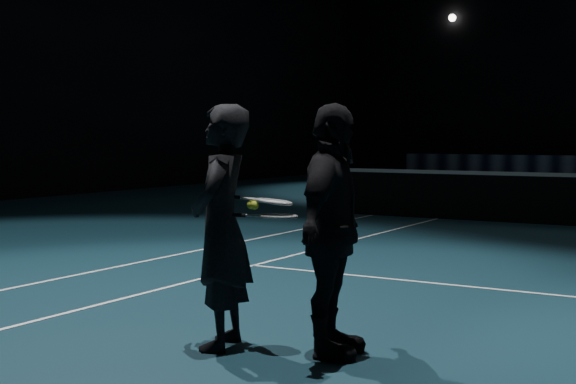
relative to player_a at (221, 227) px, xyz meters
name	(u,v)px	position (x,y,z in m)	size (l,w,h in m)	color
wall_left	(34,4)	(-12.78, 9.73, 4.08)	(36.00, 36.00, 0.00)	black
net_post_left	(329,187)	(-4.18, 9.73, -0.37)	(0.10, 0.10, 1.10)	black
player_a	(221,227)	(0.00, 0.00, 0.00)	(0.67, 0.44, 1.84)	black
player_b	(332,230)	(0.82, 0.22, 0.00)	(1.08, 0.45, 1.84)	black
racket_lower	(279,216)	(0.43, 0.12, 0.09)	(0.68, 0.22, 0.03)	black
racket_upper	(274,202)	(0.38, 0.14, 0.20)	(0.68, 0.22, 0.03)	black
tennis_balls	(254,203)	(0.24, 0.07, 0.19)	(0.12, 0.10, 0.12)	#DDEF32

